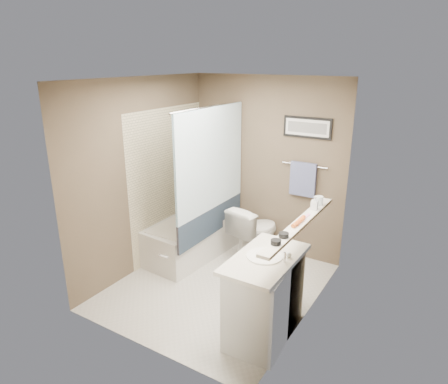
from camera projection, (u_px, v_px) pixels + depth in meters
The scene contains 34 objects.
ground at pixel (217, 286), 4.79m from camera, with size 2.50×2.50×0.00m, color beige.
ceiling at pixel (216, 81), 4.03m from camera, with size 2.20×2.50×0.04m, color white.
wall_back at pixel (266, 167), 5.40m from camera, with size 2.20×0.04×2.40m, color brown.
wall_front at pixel (140, 230), 3.41m from camera, with size 2.20×0.04×2.40m, color brown.
wall_left at pixel (143, 177), 4.94m from camera, with size 0.04×2.50×2.40m, color brown.
wall_right at pixel (311, 210), 3.87m from camera, with size 0.04×2.50×2.40m, color brown.
tile_surround at pixel (169, 182), 5.41m from camera, with size 0.02×1.55×2.00m, color beige.
curtain_rod at pixel (211, 107), 4.73m from camera, with size 0.02×0.02×1.55m, color silver.
curtain_upper at pixel (211, 160), 4.94m from camera, with size 0.03×1.45×1.28m, color white.
curtain_lower at pixel (212, 221), 5.20m from camera, with size 0.03×1.45×0.36m, color #263547.
mirror at pixel (309, 172), 3.61m from camera, with size 0.02×1.60×1.00m, color silver.
shelf at pixel (300, 224), 3.80m from camera, with size 0.12×1.60×0.03m, color silver.
towel_bar at pixel (304, 165), 5.08m from camera, with size 0.02×0.02×0.60m, color silver.
towel at pixel (303, 179), 5.12m from camera, with size 0.34×0.05×0.44m, color #818CBB.
art_frame at pixel (307, 128), 4.94m from camera, with size 0.62×0.03×0.26m, color black.
art_mat at pixel (307, 128), 4.93m from camera, with size 0.56×0.00×0.20m, color white.
art_image at pixel (307, 128), 4.93m from camera, with size 0.50×0.00×0.13m, color #595959.
door at pixel (192, 269), 3.19m from camera, with size 0.80×0.02×2.00m, color silver.
door_handle at pixel (164, 256), 3.40m from camera, with size 0.02×0.02×0.10m, color silver.
bathtub at pixel (194, 236), 5.54m from camera, with size 0.70×1.50×0.50m, color silver.
tub_rim at pixel (193, 219), 5.46m from camera, with size 0.56×1.36×0.02m, color beige.
toilet at pixel (255, 232), 5.35m from camera, with size 0.43×0.75×0.77m, color white.
vanity at pixel (265, 298), 3.85m from camera, with size 0.50×0.90×0.80m, color silver.
countertop at pixel (265, 259), 3.72m from camera, with size 0.54×0.96×0.04m, color beige.
sink_basin at pixel (264, 256), 3.72m from camera, with size 0.34×0.34×0.01m, color white.
faucet_spout at pixel (285, 257), 3.60m from camera, with size 0.02×0.02×0.10m, color silver.
faucet_knob at pixel (289, 255), 3.69m from camera, with size 0.05×0.05×0.05m, color silver.
candle_bowl_near at pixel (276, 242), 3.34m from camera, with size 0.09×0.09×0.04m, color black.
candle_bowl_far at pixel (284, 235), 3.47m from camera, with size 0.09×0.09×0.04m, color black.
hair_brush_front at pixel (298, 222), 3.74m from camera, with size 0.04×0.04×0.22m, color #DA5E1E.
hair_brush_back at pixel (300, 220), 3.78m from camera, with size 0.04×0.04×0.22m, color #CE531D.
pink_comb at pixel (306, 216), 3.93m from camera, with size 0.03×0.16×0.01m, color pink.
glass_jar at pixel (319, 201), 4.22m from camera, with size 0.08×0.08×0.10m, color silver.
soap_bottle at pixel (315, 203), 4.09m from camera, with size 0.07×0.07×0.15m, color #999999.
Camera 1 is at (2.25, -3.52, 2.60)m, focal length 32.00 mm.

